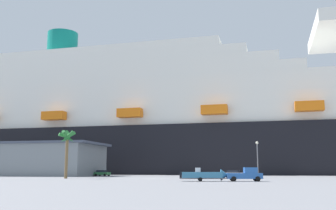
{
  "coord_description": "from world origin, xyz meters",
  "views": [
    {
      "loc": [
        21.59,
        -78.34,
        2.06
      ],
      "look_at": [
        -3.72,
        29.27,
        19.77
      ],
      "focal_mm": 42.31,
      "sensor_mm": 36.0,
      "label": 1
    }
  ],
  "objects_px": {
    "parked_car_black_coupe": "(42,173)",
    "parked_car_green_wagon": "(102,173)",
    "pickup_truck": "(246,175)",
    "cruise_ship": "(142,124)",
    "parked_car_silver_sedan": "(234,173)",
    "street_lamp": "(257,154)",
    "palm_tree": "(67,141)",
    "small_boat_on_trailer": "(207,175)"
  },
  "relations": [
    {
      "from": "cruise_ship",
      "to": "parked_car_silver_sedan",
      "type": "bearing_deg",
      "value": -49.59
    },
    {
      "from": "pickup_truck",
      "to": "street_lamp",
      "type": "distance_m",
      "value": 16.81
    },
    {
      "from": "small_boat_on_trailer",
      "to": "cruise_ship",
      "type": "bearing_deg",
      "value": 114.33
    },
    {
      "from": "cruise_ship",
      "to": "parked_car_silver_sedan",
      "type": "relative_size",
      "value": 55.3
    },
    {
      "from": "parked_car_silver_sedan",
      "to": "small_boat_on_trailer",
      "type": "bearing_deg",
      "value": -93.92
    },
    {
      "from": "street_lamp",
      "to": "palm_tree",
      "type": "bearing_deg",
      "value": -169.49
    },
    {
      "from": "palm_tree",
      "to": "parked_car_black_coupe",
      "type": "distance_m",
      "value": 31.62
    },
    {
      "from": "cruise_ship",
      "to": "small_boat_on_trailer",
      "type": "xyz_separation_m",
      "value": [
        33.35,
        -73.76,
        -16.93
      ]
    },
    {
      "from": "small_boat_on_trailer",
      "to": "parked_car_green_wagon",
      "type": "xyz_separation_m",
      "value": [
        -32.75,
        35.77,
        -0.13
      ]
    },
    {
      "from": "cruise_ship",
      "to": "parked_car_green_wagon",
      "type": "distance_m",
      "value": 41.65
    },
    {
      "from": "cruise_ship",
      "to": "street_lamp",
      "type": "bearing_deg",
      "value": -53.77
    },
    {
      "from": "pickup_truck",
      "to": "parked_car_silver_sedan",
      "type": "height_order",
      "value": "pickup_truck"
    },
    {
      "from": "small_boat_on_trailer",
      "to": "parked_car_black_coupe",
      "type": "distance_m",
      "value": 60.37
    },
    {
      "from": "cruise_ship",
      "to": "parked_car_silver_sedan",
      "type": "height_order",
      "value": "cruise_ship"
    },
    {
      "from": "palm_tree",
      "to": "parked_car_green_wagon",
      "type": "relative_size",
      "value": 2.17
    },
    {
      "from": "palm_tree",
      "to": "parked_car_silver_sedan",
      "type": "bearing_deg",
      "value": 33.77
    },
    {
      "from": "cruise_ship",
      "to": "parked_car_green_wagon",
      "type": "relative_size",
      "value": 61.95
    },
    {
      "from": "parked_car_green_wagon",
      "to": "parked_car_silver_sedan",
      "type": "distance_m",
      "value": 35.14
    },
    {
      "from": "cruise_ship",
      "to": "pickup_truck",
      "type": "bearing_deg",
      "value": -61.45
    },
    {
      "from": "pickup_truck",
      "to": "parked_car_black_coupe",
      "type": "relative_size",
      "value": 1.24
    },
    {
      "from": "parked_car_black_coupe",
      "to": "parked_car_silver_sedan",
      "type": "height_order",
      "value": "same"
    },
    {
      "from": "cruise_ship",
      "to": "palm_tree",
      "type": "bearing_deg",
      "value": -87.03
    },
    {
      "from": "pickup_truck",
      "to": "parked_car_green_wagon",
      "type": "bearing_deg",
      "value": 138.36
    },
    {
      "from": "street_lamp",
      "to": "parked_car_black_coupe",
      "type": "relative_size",
      "value": 1.55
    },
    {
      "from": "pickup_truck",
      "to": "parked_car_black_coupe",
      "type": "bearing_deg",
      "value": 149.32
    },
    {
      "from": "small_boat_on_trailer",
      "to": "parked_car_silver_sedan",
      "type": "height_order",
      "value": "small_boat_on_trailer"
    },
    {
      "from": "street_lamp",
      "to": "parked_car_silver_sedan",
      "type": "xyz_separation_m",
      "value": [
        -5.7,
        14.53,
        -4.02
      ]
    },
    {
      "from": "pickup_truck",
      "to": "parked_car_silver_sedan",
      "type": "bearing_deg",
      "value": 97.28
    },
    {
      "from": "palm_tree",
      "to": "street_lamp",
      "type": "height_order",
      "value": "palm_tree"
    },
    {
      "from": "small_boat_on_trailer",
      "to": "parked_car_silver_sedan",
      "type": "relative_size",
      "value": 1.76
    },
    {
      "from": "parked_car_green_wagon",
      "to": "parked_car_black_coupe",
      "type": "bearing_deg",
      "value": -175.07
    },
    {
      "from": "parked_car_green_wagon",
      "to": "parked_car_silver_sedan",
      "type": "height_order",
      "value": "same"
    },
    {
      "from": "small_boat_on_trailer",
      "to": "street_lamp",
      "type": "height_order",
      "value": "street_lamp"
    },
    {
      "from": "pickup_truck",
      "to": "street_lamp",
      "type": "relative_size",
      "value": 0.8
    },
    {
      "from": "palm_tree",
      "to": "parked_car_black_coupe",
      "type": "height_order",
      "value": "palm_tree"
    },
    {
      "from": "pickup_truck",
      "to": "parked_car_green_wagon",
      "type": "distance_m",
      "value": 52.02
    },
    {
      "from": "pickup_truck",
      "to": "small_boat_on_trailer",
      "type": "bearing_deg",
      "value": -168.84
    },
    {
      "from": "parked_car_black_coupe",
      "to": "parked_car_green_wagon",
      "type": "bearing_deg",
      "value": 4.93
    },
    {
      "from": "pickup_truck",
      "to": "parked_car_silver_sedan",
      "type": "xyz_separation_m",
      "value": [
        -3.93,
        30.8,
        -0.21
      ]
    },
    {
      "from": "small_boat_on_trailer",
      "to": "street_lamp",
      "type": "bearing_deg",
      "value": 65.7
    },
    {
      "from": "cruise_ship",
      "to": "street_lamp",
      "type": "height_order",
      "value": "cruise_ship"
    },
    {
      "from": "pickup_truck",
      "to": "street_lamp",
      "type": "bearing_deg",
      "value": 83.8
    }
  ]
}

